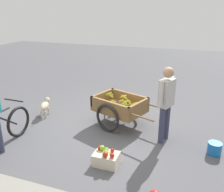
{
  "coord_description": "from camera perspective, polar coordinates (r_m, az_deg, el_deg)",
  "views": [
    {
      "loc": [
        -1.82,
        4.74,
        2.62
      ],
      "look_at": [
        -0.09,
        -0.1,
        0.75
      ],
      "focal_mm": 39.38,
      "sensor_mm": 36.0,
      "label": 1
    }
  ],
  "objects": [
    {
      "name": "plastic_bucket",
      "position": [
        5.09,
        22.69,
        -11.17
      ],
      "size": [
        0.26,
        0.26,
        0.24
      ],
      "primitive_type": "cylinder",
      "color": "#1966B2",
      "rests_on": "ground"
    },
    {
      "name": "dog",
      "position": [
        6.44,
        -15.33,
        -2.14
      ],
      "size": [
        0.3,
        0.65,
        0.4
      ],
      "color": "beige",
      "rests_on": "ground"
    },
    {
      "name": "fruit_cart",
      "position": [
        5.67,
        1.86,
        -2.66
      ],
      "size": [
        1.81,
        1.28,
        0.73
      ],
      "color": "olive",
      "rests_on": "ground"
    },
    {
      "name": "ground_plane",
      "position": [
        5.71,
        -1.2,
        -7.31
      ],
      "size": [
        24.0,
        24.0,
        0.0
      ],
      "primitive_type": "plane",
      "color": "#56565B"
    },
    {
      "name": "apple_crate",
      "position": [
        4.43,
        -1.37,
        -14.22
      ],
      "size": [
        0.44,
        0.32,
        0.32
      ],
      "color": "beige",
      "rests_on": "ground"
    },
    {
      "name": "vendor_person",
      "position": [
        4.92,
        12.49,
        -0.6
      ],
      "size": [
        0.3,
        0.53,
        1.56
      ],
      "color": "#333851",
      "rests_on": "ground"
    },
    {
      "name": "bicycle",
      "position": [
        5.27,
        -24.42,
        -7.43
      ],
      "size": [
        0.46,
        1.66,
        0.85
      ],
      "color": "black",
      "rests_on": "ground"
    }
  ]
}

